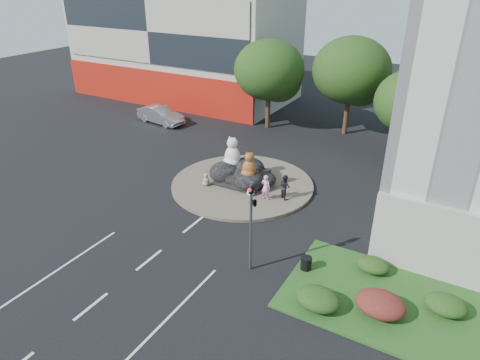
{
  "coord_description": "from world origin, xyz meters",
  "views": [
    {
      "loc": [
        13.29,
        -13.53,
        13.81
      ],
      "look_at": [
        1.44,
        7.16,
        2.0
      ],
      "focal_mm": 32.0,
      "sensor_mm": 36.0,
      "label": 1
    }
  ],
  "objects_px": {
    "litter_bin": "(306,263)",
    "parked_car": "(161,115)",
    "cat_tabby": "(249,164)",
    "cat_white": "(232,151)",
    "kitten_white": "(251,189)",
    "pedestrian_dark": "(285,187)",
    "pedestrian_pink": "(266,187)",
    "kitten_calico": "(206,179)"
  },
  "relations": [
    {
      "from": "kitten_white",
      "to": "pedestrian_pink",
      "type": "distance_m",
      "value": 1.18
    },
    {
      "from": "parked_car",
      "to": "cat_tabby",
      "type": "bearing_deg",
      "value": -112.69
    },
    {
      "from": "kitten_white",
      "to": "kitten_calico",
      "type": "bearing_deg",
      "value": 168.93
    },
    {
      "from": "litter_bin",
      "to": "parked_car",
      "type": "bearing_deg",
      "value": 145.56
    },
    {
      "from": "cat_tabby",
      "to": "kitten_calico",
      "type": "height_order",
      "value": "cat_tabby"
    },
    {
      "from": "cat_tabby",
      "to": "pedestrian_dark",
      "type": "distance_m",
      "value": 2.87
    },
    {
      "from": "cat_tabby",
      "to": "kitten_white",
      "type": "distance_m",
      "value": 1.68
    },
    {
      "from": "cat_white",
      "to": "parked_car",
      "type": "bearing_deg",
      "value": 157.03
    },
    {
      "from": "cat_white",
      "to": "pedestrian_pink",
      "type": "distance_m",
      "value": 4.12
    },
    {
      "from": "kitten_calico",
      "to": "parked_car",
      "type": "relative_size",
      "value": 0.18
    },
    {
      "from": "cat_tabby",
      "to": "kitten_white",
      "type": "xyz_separation_m",
      "value": [
        0.56,
        -0.8,
        -1.37
      ]
    },
    {
      "from": "pedestrian_pink",
      "to": "cat_white",
      "type": "bearing_deg",
      "value": -24.15
    },
    {
      "from": "cat_tabby",
      "to": "litter_bin",
      "type": "relative_size",
      "value": 2.72
    },
    {
      "from": "parked_car",
      "to": "pedestrian_dark",
      "type": "bearing_deg",
      "value": -108.79
    },
    {
      "from": "kitten_white",
      "to": "litter_bin",
      "type": "bearing_deg",
      "value": -56.6
    },
    {
      "from": "cat_tabby",
      "to": "cat_white",
      "type": "bearing_deg",
      "value": 136.61
    },
    {
      "from": "cat_white",
      "to": "parked_car",
      "type": "relative_size",
      "value": 0.44
    },
    {
      "from": "kitten_calico",
      "to": "pedestrian_pink",
      "type": "height_order",
      "value": "pedestrian_pink"
    },
    {
      "from": "kitten_white",
      "to": "parked_car",
      "type": "relative_size",
      "value": 0.18
    },
    {
      "from": "pedestrian_pink",
      "to": "pedestrian_dark",
      "type": "distance_m",
      "value": 1.27
    },
    {
      "from": "cat_tabby",
      "to": "parked_car",
      "type": "height_order",
      "value": "cat_tabby"
    },
    {
      "from": "pedestrian_dark",
      "to": "cat_tabby",
      "type": "bearing_deg",
      "value": 33.3
    },
    {
      "from": "kitten_calico",
      "to": "pedestrian_pink",
      "type": "distance_m",
      "value": 4.55
    },
    {
      "from": "kitten_calico",
      "to": "parked_car",
      "type": "distance_m",
      "value": 15.02
    },
    {
      "from": "kitten_calico",
      "to": "pedestrian_pink",
      "type": "relative_size",
      "value": 0.53
    },
    {
      "from": "kitten_calico",
      "to": "pedestrian_dark",
      "type": "distance_m",
      "value": 5.65
    },
    {
      "from": "kitten_calico",
      "to": "litter_bin",
      "type": "height_order",
      "value": "kitten_calico"
    },
    {
      "from": "cat_white",
      "to": "litter_bin",
      "type": "xyz_separation_m",
      "value": [
        8.56,
        -7.13,
        -1.77
      ]
    },
    {
      "from": "kitten_calico",
      "to": "pedestrian_dark",
      "type": "relative_size",
      "value": 0.55
    },
    {
      "from": "pedestrian_dark",
      "to": "litter_bin",
      "type": "height_order",
      "value": "pedestrian_dark"
    },
    {
      "from": "kitten_calico",
      "to": "litter_bin",
      "type": "bearing_deg",
      "value": -15.87
    },
    {
      "from": "cat_tabby",
      "to": "litter_bin",
      "type": "height_order",
      "value": "cat_tabby"
    },
    {
      "from": "cat_white",
      "to": "pedestrian_pink",
      "type": "height_order",
      "value": "cat_white"
    },
    {
      "from": "cat_white",
      "to": "parked_car",
      "type": "xyz_separation_m",
      "value": [
        -12.68,
        7.43,
        -1.38
      ]
    },
    {
      "from": "kitten_calico",
      "to": "kitten_white",
      "type": "xyz_separation_m",
      "value": [
        3.42,
        0.25,
        -0.01
      ]
    },
    {
      "from": "cat_tabby",
      "to": "kitten_white",
      "type": "relative_size",
      "value": 2.04
    },
    {
      "from": "cat_tabby",
      "to": "pedestrian_dark",
      "type": "relative_size",
      "value": 1.11
    },
    {
      "from": "pedestrian_pink",
      "to": "litter_bin",
      "type": "xyz_separation_m",
      "value": [
        5.01,
        -5.38,
        -0.61
      ]
    },
    {
      "from": "kitten_calico",
      "to": "kitten_white",
      "type": "distance_m",
      "value": 3.43
    },
    {
      "from": "kitten_white",
      "to": "pedestrian_dark",
      "type": "height_order",
      "value": "pedestrian_dark"
    },
    {
      "from": "pedestrian_pink",
      "to": "parked_car",
      "type": "xyz_separation_m",
      "value": [
        -16.22,
        9.18,
        -0.23
      ]
    },
    {
      "from": "kitten_calico",
      "to": "cat_white",
      "type": "bearing_deg",
      "value": 76.17
    }
  ]
}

